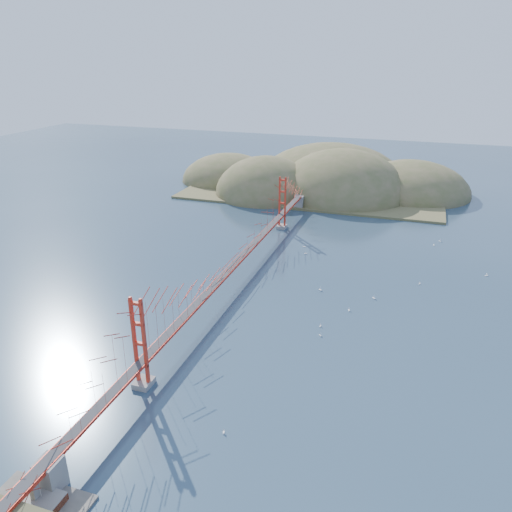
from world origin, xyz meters
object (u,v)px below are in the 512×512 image
(fort, at_px, (42,500))
(sailboat_1, at_px, (374,298))
(bridge, at_px, (234,244))
(sailboat_0, at_px, (349,310))

(fort, distance_m, sailboat_1, 54.51)
(bridge, bearing_deg, sailboat_1, 3.45)
(fort, height_order, sailboat_1, fort)
(bridge, relative_size, sailboat_0, 147.02)
(sailboat_1, relative_size, sailboat_0, 1.12)
(bridge, distance_m, sailboat_0, 21.79)
(sailboat_1, bearing_deg, fort, -115.02)
(sailboat_1, xyz_separation_m, sailboat_0, (-3.14, -5.30, -0.01))
(bridge, distance_m, fort, 48.40)
(fort, distance_m, sailboat_0, 48.38)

